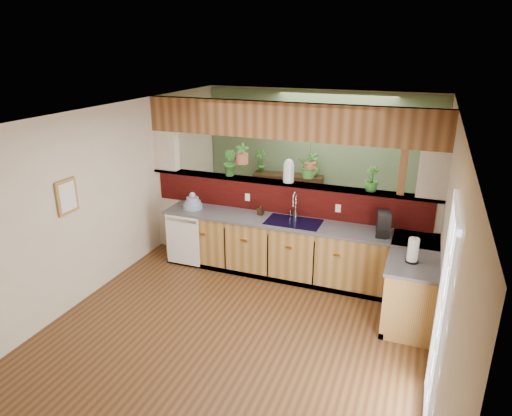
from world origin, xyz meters
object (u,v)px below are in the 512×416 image
at_px(coffee_maker, 383,225).
at_px(paper_towel, 413,251).
at_px(dish_stack, 193,203).
at_px(soap_dispenser, 261,209).
at_px(faucet, 295,204).
at_px(glass_jar, 289,171).
at_px(shelving_console, 288,196).

distance_m(coffee_maker, paper_towel, 0.84).
bearing_deg(dish_stack, coffee_maker, -0.59).
xyz_separation_m(dish_stack, soap_dispenser, (1.12, 0.11, 0.00)).
bearing_deg(soap_dispenser, dish_stack, -174.39).
bearing_deg(faucet, glass_jar, 128.55).
distance_m(dish_stack, glass_jar, 1.63).
xyz_separation_m(soap_dispenser, glass_jar, (0.36, 0.27, 0.58)).
distance_m(soap_dispenser, paper_towel, 2.44).
bearing_deg(dish_stack, shelving_console, 68.55).
bearing_deg(shelving_console, glass_jar, -81.10).
relative_size(coffee_maker, shelving_console, 0.24).
relative_size(faucet, shelving_console, 0.31).
distance_m(dish_stack, soap_dispenser, 1.13).
distance_m(faucet, coffee_maker, 1.34).
height_order(soap_dispenser, paper_towel, paper_towel).
bearing_deg(glass_jar, soap_dispenser, -142.62).
bearing_deg(faucet, paper_towel, -27.57).
xyz_separation_m(dish_stack, coffee_maker, (2.97, -0.03, 0.07)).
xyz_separation_m(soap_dispenser, coffee_maker, (1.85, -0.14, 0.06)).
relative_size(faucet, coffee_maker, 1.28).
xyz_separation_m(dish_stack, paper_towel, (3.40, -0.75, 0.07)).
bearing_deg(dish_stack, paper_towel, -12.43).
relative_size(dish_stack, paper_towel, 0.95).
bearing_deg(paper_towel, soap_dispenser, 159.35).
relative_size(soap_dispenser, coffee_maker, 0.54).
distance_m(dish_stack, paper_towel, 3.48).
bearing_deg(faucet, soap_dispenser, -173.89).
height_order(coffee_maker, shelving_console, coffee_maker).
height_order(dish_stack, shelving_console, dish_stack).
relative_size(faucet, paper_towel, 1.28).
bearing_deg(coffee_maker, paper_towel, -68.89).
bearing_deg(coffee_maker, dish_stack, 169.76).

